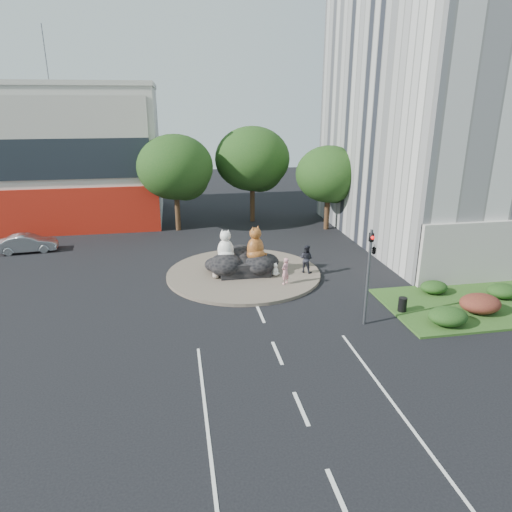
{
  "coord_description": "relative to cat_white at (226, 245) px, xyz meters",
  "views": [
    {
      "loc": [
        -4.15,
        -17.66,
        10.77
      ],
      "look_at": [
        0.44,
        7.84,
        2.0
      ],
      "focal_mm": 32.0,
      "sensor_mm": 36.0,
      "label": 1
    }
  ],
  "objects": [
    {
      "name": "rock_plinth",
      "position": [
        1.14,
        -0.12,
        -1.46
      ],
      "size": [
        3.2,
        2.6,
        0.9
      ],
      "primitive_type": null,
      "color": "black",
      "rests_on": "roundabout_island"
    },
    {
      "name": "shophouse_block",
      "position": [
        -16.87,
        17.79,
        4.08
      ],
      "size": [
        25.2,
        12.3,
        17.4
      ],
      "color": "beige",
      "rests_on": "ground"
    },
    {
      "name": "hedge_back_green",
      "position": [
        11.64,
        -5.32,
        -1.63
      ],
      "size": [
        1.6,
        1.28,
        0.72
      ],
      "primitive_type": "ellipsoid",
      "color": "#153C13",
      "rests_on": "grass_verge"
    },
    {
      "name": "grass_verge",
      "position": [
        13.14,
        -7.12,
        -2.05
      ],
      "size": [
        10.0,
        6.0,
        0.12
      ],
      "primitive_type": "cube",
      "color": "#2B4A18",
      "rests_on": "ground"
    },
    {
      "name": "kitten_white",
      "position": [
        3.04,
        -1.09,
        -1.48
      ],
      "size": [
        0.68,
        0.68,
        0.86
      ],
      "primitive_type": null,
      "rotation": [
        0.0,
        0.0,
        0.78
      ],
      "color": "white",
      "rests_on": "roundabout_island"
    },
    {
      "name": "street_lamp",
      "position": [
        13.95,
        -2.12,
        2.45
      ],
      "size": [
        2.34,
        0.22,
        8.06
      ],
      "color": "#595B60",
      "rests_on": "ground"
    },
    {
      "name": "parked_car",
      "position": [
        -14.13,
        7.54,
        -1.43
      ],
      "size": [
        4.25,
        1.83,
        1.36
      ],
      "primitive_type": "imported",
      "rotation": [
        0.0,
        0.0,
        1.67
      ],
      "color": "#93979A",
      "rests_on": "ground"
    },
    {
      "name": "kitten_calico",
      "position": [
        -0.76,
        -0.85,
        -1.49
      ],
      "size": [
        0.66,
        0.64,
        0.83
      ],
      "primitive_type": null,
      "rotation": [
        0.0,
        0.0,
        -0.59
      ],
      "color": "beige",
      "rests_on": "roundabout_island"
    },
    {
      "name": "hedge_near_green",
      "position": [
        10.14,
        -9.12,
        -1.54
      ],
      "size": [
        2.0,
        1.6,
        0.9
      ],
      "primitive_type": "ellipsoid",
      "color": "#153C13",
      "rests_on": "grass_verge"
    },
    {
      "name": "pedestrian_pink",
      "position": [
        3.33,
        -2.57,
        -1.08
      ],
      "size": [
        0.72,
        0.7,
        1.66
      ],
      "primitive_type": "imported",
      "rotation": [
        0.0,
        0.0,
        3.86
      ],
      "color": "#D2888F",
      "rests_on": "roundabout_island"
    },
    {
      "name": "ground",
      "position": [
        1.14,
        -10.12,
        -2.11
      ],
      "size": [
        120.0,
        120.0,
        0.0
      ],
      "primitive_type": "plane",
      "color": "black",
      "rests_on": "ground"
    },
    {
      "name": "traffic_light",
      "position": [
        6.23,
        -8.12,
        1.51
      ],
      "size": [
        0.44,
        1.24,
        5.0
      ],
      "color": "#595B60",
      "rests_on": "ground"
    },
    {
      "name": "office_tower",
      "position": [
        21.14,
        5.88,
        15.39
      ],
      "size": [
        20.0,
        20.0,
        35.0
      ],
      "primitive_type": "cube",
      "color": "silver",
      "rests_on": "ground"
    },
    {
      "name": "roundabout_island",
      "position": [
        1.14,
        -0.12,
        -2.01
      ],
      "size": [
        10.0,
        10.0,
        0.2
      ],
      "primitive_type": "cylinder",
      "color": "brown",
      "rests_on": "ground"
    },
    {
      "name": "tree_mid",
      "position": [
        4.21,
        13.94,
        3.45
      ],
      "size": [
        6.84,
        6.84,
        8.76
      ],
      "color": "#382314",
      "rests_on": "ground"
    },
    {
      "name": "hedge_red",
      "position": [
        12.64,
        -8.12,
        -1.49
      ],
      "size": [
        2.2,
        1.76,
        0.99
      ],
      "primitive_type": "ellipsoid",
      "color": "#4E1419",
      "rests_on": "grass_verge"
    },
    {
      "name": "tree_left",
      "position": [
        -2.79,
        11.94,
        3.14
      ],
      "size": [
        6.46,
        6.46,
        8.27
      ],
      "color": "#382314",
      "rests_on": "ground"
    },
    {
      "name": "cat_tabby",
      "position": [
        1.89,
        -0.3,
        0.11
      ],
      "size": [
        1.75,
        1.7,
        2.23
      ],
      "primitive_type": null,
      "rotation": [
        0.0,
        0.0,
        0.57
      ],
      "color": "#AF7824",
      "rests_on": "rock_plinth"
    },
    {
      "name": "litter_bin",
      "position": [
        8.64,
        -7.28,
        -1.6
      ],
      "size": [
        0.5,
        0.5,
        0.77
      ],
      "primitive_type": "cylinder",
      "rotation": [
        0.0,
        0.0,
        -0.12
      ],
      "color": "black",
      "rests_on": "grass_verge"
    },
    {
      "name": "hedge_mid_green",
      "position": [
        15.14,
        -6.62,
        -1.58
      ],
      "size": [
        1.8,
        1.44,
        0.81
      ],
      "primitive_type": "ellipsoid",
      "color": "#153C13",
      "rests_on": "grass_verge"
    },
    {
      "name": "pedestrian_dark",
      "position": [
        5.14,
        -0.85,
        -0.98
      ],
      "size": [
        1.14,
        1.11,
        1.86
      ],
      "primitive_type": "imported",
      "rotation": [
        0.0,
        0.0,
        2.46
      ],
      "color": "#212229",
      "rests_on": "roundabout_island"
    },
    {
      "name": "tree_right",
      "position": [
        10.21,
        9.94,
        2.52
      ],
      "size": [
        5.7,
        5.7,
        7.3
      ],
      "color": "#382314",
      "rests_on": "ground"
    },
    {
      "name": "cat_white",
      "position": [
        0.0,
        0.0,
        0.0
      ],
      "size": [
        1.49,
        1.39,
        2.02
      ],
      "primitive_type": null,
      "rotation": [
        0.0,
        0.0,
        -0.34
      ],
      "color": "white",
      "rests_on": "rock_plinth"
    }
  ]
}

